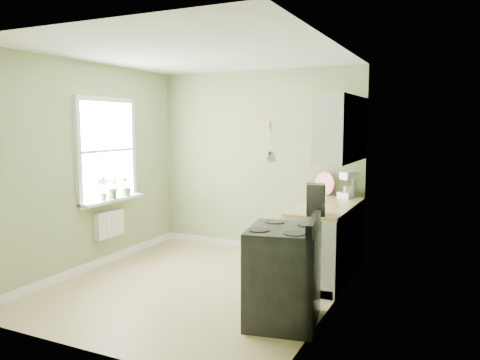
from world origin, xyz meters
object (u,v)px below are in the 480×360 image
at_px(kettle, 314,194).
at_px(coffee_maker, 315,200).
at_px(stand_mixer, 350,185).
at_px(stove, 284,274).

xyz_separation_m(kettle, coffee_maker, (0.29, -0.95, 0.07)).
xyz_separation_m(stand_mixer, coffee_maker, (-0.07, -1.44, 0.00)).
height_order(stand_mixer, kettle, stand_mixer).
xyz_separation_m(stove, kettle, (-0.23, 1.78, 0.53)).
distance_m(stand_mixer, kettle, 0.61).
distance_m(stove, stand_mixer, 2.35).
bearing_deg(stove, coffee_maker, 85.99).
bearing_deg(kettle, coffee_maker, -73.14).
bearing_deg(coffee_maker, stove, -94.01).
distance_m(stove, coffee_maker, 1.03).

